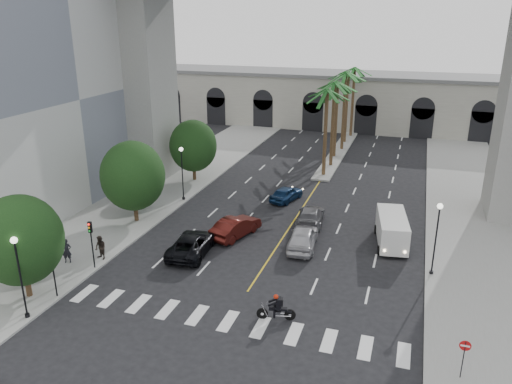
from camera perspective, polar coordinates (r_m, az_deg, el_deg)
name	(u,v)px	position (r m, az deg, el deg)	size (l,w,h in m)	color
ground	(237,308)	(31.60, -2.19, -13.08)	(140.00, 140.00, 0.00)	black
sidewalk_left	(146,199)	(49.74, -12.49, -0.83)	(8.00, 100.00, 0.15)	gray
sidewalk_right	(478,240)	(43.71, 24.06, -5.06)	(8.00, 100.00, 0.15)	gray
median	(338,153)	(65.80, 9.35, 4.43)	(2.00, 24.00, 0.20)	gray
building_left	(6,92)	(52.25, -26.69, 10.17)	(16.50, 32.50, 20.60)	beige
pier_building	(357,100)	(81.44, 11.48, 10.21)	(71.00, 10.50, 8.50)	#B7B5A5
palm_a	(327,94)	(54.29, 8.14, 11.00)	(3.20, 3.20, 10.30)	#47331E
palm_b	(335,87)	(58.14, 8.98, 11.80)	(3.20, 3.20, 10.60)	#47331E
palm_c	(338,86)	(62.16, 9.31, 11.85)	(3.20, 3.20, 10.10)	#47331E
palm_d	(346,76)	(65.95, 10.24, 12.88)	(3.20, 3.20, 10.90)	#47331E
palm_e	(348,76)	(69.97, 10.50, 12.86)	(3.20, 3.20, 10.40)	#47331E
palm_f	(355,71)	(73.85, 11.21, 13.37)	(3.20, 3.20, 10.70)	#47331E
street_tree_near	(20,240)	(33.92, -25.35, -5.00)	(5.20, 5.20, 6.89)	#382616
street_tree_mid	(133,176)	(43.40, -13.90, 1.81)	(5.44, 5.44, 7.21)	#382616
street_tree_far	(193,146)	(53.59, -7.19, 5.26)	(5.04, 5.04, 6.68)	#382616
lamp_post_left_near	(19,271)	(31.93, -25.42, -8.14)	(0.40, 0.40, 5.35)	black
lamp_post_left_far	(182,169)	(47.91, -8.44, 2.62)	(0.40, 0.40, 5.35)	black
lamp_post_right	(437,233)	(35.73, 19.93, -4.42)	(0.40, 0.40, 5.35)	black
traffic_signal_near	(52,263)	(33.78, -22.28, -7.49)	(0.25, 0.18, 3.65)	black
traffic_signal_far	(91,237)	(36.55, -18.32, -4.90)	(0.25, 0.18, 3.65)	black
motorcycle_rider	(277,308)	(30.17, 2.46, -13.12)	(2.29, 0.76, 1.67)	black
car_a	(303,237)	(38.72, 5.38, -5.20)	(2.04, 5.06, 1.72)	#AFAEB3
car_b	(236,227)	(40.57, -2.33, -4.00)	(1.73, 4.97, 1.64)	#43110D
car_c	(192,244)	(38.00, -7.37, -5.92)	(2.58, 5.59, 1.55)	black
car_d	(310,216)	(43.04, 6.22, -2.75)	(2.15, 5.28, 1.53)	slate
car_e	(286,193)	(48.33, 3.48, -0.17)	(1.70, 4.23, 1.44)	#11294F
cargo_van	(392,229)	(40.27, 15.27, -4.12)	(2.94, 5.84, 2.38)	silver
pedestrian_a	(67,251)	(38.51, -20.81, -6.33)	(0.66, 0.43, 1.80)	black
pedestrian_b	(101,248)	(38.22, -17.34, -6.11)	(0.87, 0.68, 1.80)	black
do_not_enter_sign	(464,352)	(27.28, 22.70, -16.49)	(0.56, 0.05, 2.30)	black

